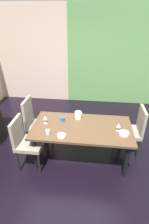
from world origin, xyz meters
TOP-DOWN VIEW (x-y plane):
  - ground_plane at (0.00, 0.00)m, footprint 5.27×5.41m
  - back_panel_interior at (-1.50, 2.65)m, footprint 2.28×0.10m
  - garden_window_panel at (1.14, 2.65)m, footprint 2.99×0.10m
  - dining_table at (0.27, 0.04)m, footprint 1.75×0.91m
  - chair_left_near at (-0.68, -0.24)m, footprint 0.44×0.44m
  - chair_right_far at (1.22, 0.32)m, footprint 0.44×0.44m
  - chair_left_far at (-0.69, 0.32)m, footprint 0.44×0.44m
  - wine_glass_north at (0.89, -0.01)m, footprint 0.08×0.08m
  - wine_glass_west at (-0.39, 0.07)m, footprint 0.07×0.07m
  - serving_bowl_center at (-0.03, -0.28)m, footprint 0.14×0.14m
  - serving_bowl_corner at (0.98, -0.11)m, footprint 0.16×0.16m
  - cup_near_window at (-0.27, -0.25)m, footprint 0.07×0.07m
  - cup_rear at (-0.10, 0.19)m, footprint 0.08×0.08m
  - pitcher_left at (0.18, 0.31)m, footprint 0.14×0.13m

SIDE VIEW (x-z plane):
  - ground_plane at x=0.00m, z-range -0.02..0.00m
  - chair_left_near at x=-0.68m, z-range 0.07..1.03m
  - chair_right_far at x=1.22m, z-range 0.06..1.06m
  - chair_left_far at x=-0.69m, z-range 0.05..1.11m
  - dining_table at x=0.27m, z-range 0.28..1.00m
  - serving_bowl_center at x=-0.03m, z-range 0.72..0.76m
  - serving_bowl_corner at x=0.98m, z-range 0.72..0.76m
  - cup_rear at x=-0.10m, z-range 0.72..0.79m
  - cup_near_window at x=-0.27m, z-range 0.72..0.80m
  - pitcher_left at x=0.18m, z-range 0.72..0.86m
  - wine_glass_north at x=0.89m, z-range 0.75..0.89m
  - wine_glass_west at x=-0.39m, z-range 0.76..0.92m
  - back_panel_interior at x=-1.50m, z-range 0.00..2.73m
  - garden_window_panel at x=1.14m, z-range 0.00..2.73m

